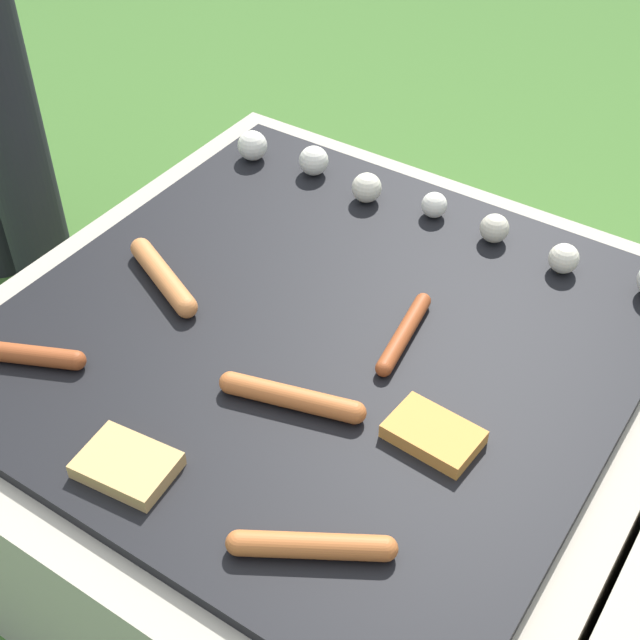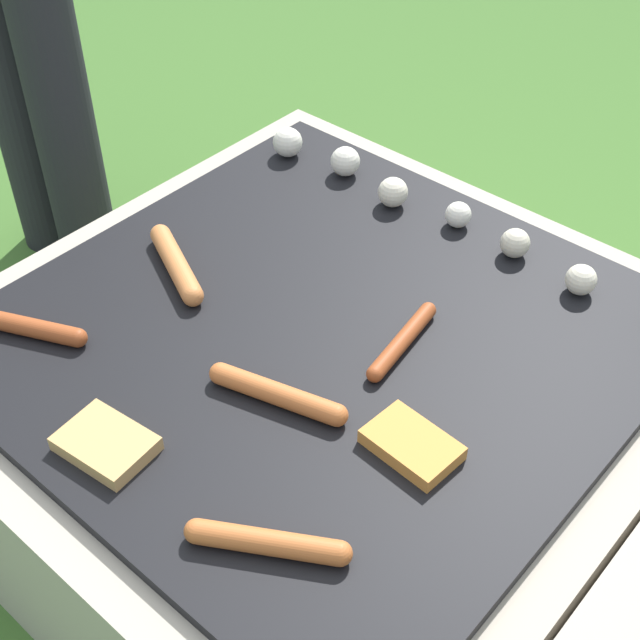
% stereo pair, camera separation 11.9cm
% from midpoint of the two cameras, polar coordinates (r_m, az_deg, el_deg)
% --- Properties ---
extents(ground_plane, '(14.00, 14.00, 0.00)m').
position_cam_midpoint_polar(ground_plane, '(1.47, 2.36, -11.15)').
color(ground_plane, '#3D6628').
extents(grill, '(0.91, 0.91, 0.36)m').
position_cam_midpoint_polar(grill, '(1.33, 2.57, -6.56)').
color(grill, '#A89E8C').
rests_on(grill, ground_plane).
extents(sausage_front_center, '(0.04, 0.17, 0.02)m').
position_cam_midpoint_polar(sausage_front_center, '(1.18, 8.18, -1.46)').
color(sausage_front_center, '#93421E').
rests_on(sausage_front_center, grill).
extents(sausage_mid_left, '(0.19, 0.07, 0.03)m').
position_cam_midpoint_polar(sausage_mid_left, '(1.10, 0.34, -4.90)').
color(sausage_mid_left, '#B7602D').
rests_on(sausage_mid_left, grill).
extents(sausage_mid_right, '(0.17, 0.10, 0.03)m').
position_cam_midpoint_polar(sausage_mid_right, '(1.30, -6.63, 3.48)').
color(sausage_mid_right, '#C6753D').
rests_on(sausage_mid_right, grill).
extents(sausage_back_center, '(0.16, 0.11, 0.03)m').
position_cam_midpoint_polar(sausage_back_center, '(0.97, 0.23, -14.23)').
color(sausage_back_center, '#B7602D').
rests_on(sausage_back_center, grill).
extents(sausage_front_left, '(0.14, 0.08, 0.03)m').
position_cam_midpoint_polar(sausage_front_left, '(1.23, -15.19, -0.65)').
color(sausage_front_left, '#93421E').
rests_on(sausage_front_left, grill).
extents(bread_slice_left, '(0.12, 0.09, 0.02)m').
position_cam_midpoint_polar(bread_slice_left, '(1.07, -10.45, -7.96)').
color(bread_slice_left, tan).
rests_on(bread_slice_left, grill).
extents(bread_slice_right, '(0.11, 0.08, 0.02)m').
position_cam_midpoint_polar(bread_slice_right, '(1.06, 9.13, -8.05)').
color(bread_slice_right, '#D18438').
rests_on(bread_slice_right, grill).
extents(mushroom_row, '(0.74, 0.07, 0.05)m').
position_cam_midpoint_polar(mushroom_row, '(1.39, 11.08, 6.47)').
color(mushroom_row, silver).
rests_on(mushroom_row, grill).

